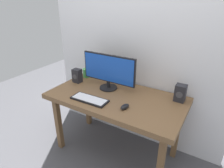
% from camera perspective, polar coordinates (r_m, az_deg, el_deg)
% --- Properties ---
extents(ground_plane, '(6.00, 6.00, 0.00)m').
position_cam_1_polar(ground_plane, '(2.35, 1.05, -19.10)').
color(ground_plane, '#4C4C51').
extents(wall_back, '(2.11, 0.04, 3.00)m').
position_cam_1_polar(wall_back, '(2.06, 7.38, 20.92)').
color(wall_back, silver).
rests_on(wall_back, ground_plane).
extents(desk, '(1.35, 0.72, 0.72)m').
position_cam_1_polar(desk, '(1.97, 1.19, -5.48)').
color(desk, brown).
rests_on(desk, ground_plane).
extents(monitor, '(0.61, 0.19, 0.37)m').
position_cam_1_polar(monitor, '(2.01, -0.99, 3.95)').
color(monitor, black).
rests_on(monitor, desk).
extents(keyboard_primary, '(0.37, 0.15, 0.02)m').
position_cam_1_polar(keyboard_primary, '(1.86, -6.67, -4.53)').
color(keyboard_primary, black).
rests_on(keyboard_primary, desk).
extents(mouse, '(0.07, 0.11, 0.04)m').
position_cam_1_polar(mouse, '(1.72, 3.80, -6.70)').
color(mouse, black).
rests_on(mouse, desk).
extents(speaker_right, '(0.10, 0.09, 0.16)m').
position_cam_1_polar(speaker_right, '(1.92, 19.57, -2.53)').
color(speaker_right, '#232328').
rests_on(speaker_right, desk).
extents(speaker_left, '(0.09, 0.08, 0.16)m').
position_cam_1_polar(speaker_left, '(2.24, -10.29, 2.43)').
color(speaker_left, '#232328').
rests_on(speaker_left, desk).
extents(coffee_mug, '(0.08, 0.08, 0.10)m').
position_cam_1_polar(coffee_mug, '(2.38, -7.62, 3.29)').
color(coffee_mug, '#4CB259').
rests_on(coffee_mug, desk).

